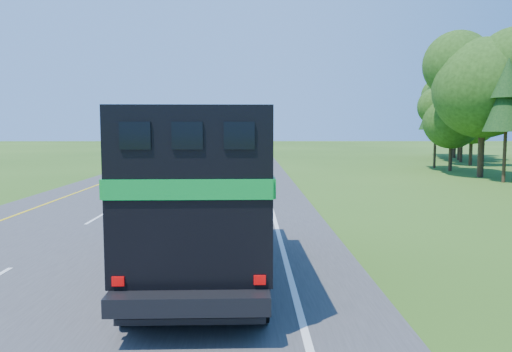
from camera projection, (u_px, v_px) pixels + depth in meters
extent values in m
cube|color=#38383A|center=(206.00, 165.00, 50.53)|extent=(15.00, 260.00, 0.04)
cube|color=yellow|center=(152.00, 165.00, 50.46)|extent=(0.15, 260.00, 0.01)
cube|color=white|center=(260.00, 165.00, 50.59)|extent=(0.15, 260.00, 0.01)
cylinder|color=black|center=(177.00, 222.00, 16.22)|extent=(0.43, 1.27, 1.26)
cylinder|color=black|center=(250.00, 222.00, 16.30)|extent=(0.43, 1.27, 1.26)
cylinder|color=black|center=(145.00, 270.00, 10.76)|extent=(0.43, 1.27, 1.26)
cylinder|color=black|center=(256.00, 269.00, 10.84)|extent=(0.43, 1.27, 1.26)
cylinder|color=black|center=(131.00, 290.00, 9.40)|extent=(0.43, 1.27, 1.26)
cylinder|color=black|center=(258.00, 289.00, 9.48)|extent=(0.43, 1.27, 1.26)
cube|color=black|center=(206.00, 244.00, 12.61)|extent=(2.93, 9.20, 0.32)
cube|color=black|center=(213.00, 180.00, 16.02)|extent=(2.84, 2.12, 2.17)
cube|color=black|center=(215.00, 161.00, 17.01)|extent=(2.52, 0.12, 0.69)
cube|color=black|center=(203.00, 179.00, 11.65)|extent=(2.99, 6.69, 3.14)
cube|color=#08942D|center=(188.00, 190.00, 8.31)|extent=(2.86, 0.11, 0.34)
cube|color=#08942D|center=(140.00, 172.00, 11.59)|extent=(0.18, 6.63, 0.34)
cube|color=#08942D|center=(265.00, 172.00, 11.68)|extent=(0.18, 6.63, 0.34)
cube|color=black|center=(135.00, 136.00, 8.20)|extent=(0.52, 0.06, 0.46)
cube|color=black|center=(187.00, 136.00, 8.23)|extent=(0.52, 0.06, 0.46)
cube|color=black|center=(239.00, 136.00, 8.26)|extent=(0.52, 0.06, 0.46)
cube|color=black|center=(191.00, 321.00, 8.67)|extent=(2.63, 0.19, 0.11)
cube|color=#B20505|center=(118.00, 281.00, 8.42)|extent=(0.21, 0.05, 0.16)
cube|color=#B20505|center=(260.00, 280.00, 8.50)|extent=(0.21, 0.05, 0.16)
imported|color=silver|center=(174.00, 154.00, 56.48)|extent=(2.75, 5.66, 1.55)
imported|color=silver|center=(212.00, 142.00, 111.43)|extent=(1.97, 4.82, 1.64)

